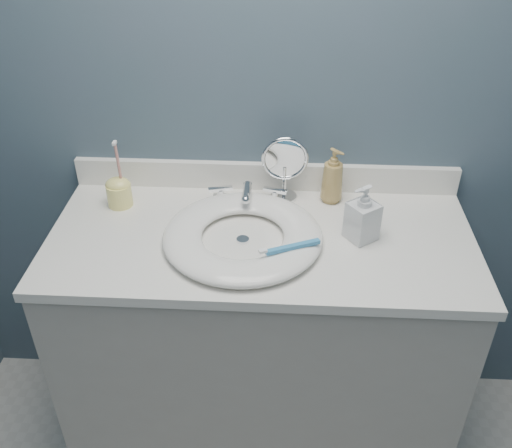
# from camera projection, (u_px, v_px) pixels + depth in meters

# --- Properties ---
(back_wall) EXTENTS (2.20, 0.02, 2.40)m
(back_wall) POSITION_uv_depth(u_px,v_px,m) (266.00, 93.00, 1.68)
(back_wall) COLOR #425863
(back_wall) RESTS_ON ground
(vanity_cabinet) EXTENTS (1.20, 0.55, 0.85)m
(vanity_cabinet) POSITION_uv_depth(u_px,v_px,m) (260.00, 347.00, 1.89)
(vanity_cabinet) COLOR #B0AAA1
(vanity_cabinet) RESTS_ON ground
(countertop) EXTENTS (1.22, 0.57, 0.03)m
(countertop) POSITION_uv_depth(u_px,v_px,m) (261.00, 240.00, 1.64)
(countertop) COLOR white
(countertop) RESTS_ON vanity_cabinet
(backsplash) EXTENTS (1.22, 0.02, 0.09)m
(backsplash) POSITION_uv_depth(u_px,v_px,m) (265.00, 176.00, 1.82)
(backsplash) COLOR white
(backsplash) RESTS_ON countertop
(basin) EXTENTS (0.45, 0.45, 0.04)m
(basin) POSITION_uv_depth(u_px,v_px,m) (243.00, 236.00, 1.60)
(basin) COLOR white
(basin) RESTS_ON countertop
(drain) EXTENTS (0.04, 0.04, 0.01)m
(drain) POSITION_uv_depth(u_px,v_px,m) (243.00, 240.00, 1.61)
(drain) COLOR silver
(drain) RESTS_ON countertop
(faucet) EXTENTS (0.25, 0.13, 0.07)m
(faucet) POSITION_uv_depth(u_px,v_px,m) (247.00, 196.00, 1.76)
(faucet) COLOR silver
(faucet) RESTS_ON countertop
(makeup_mirror) EXTENTS (0.14, 0.08, 0.21)m
(makeup_mirror) POSITION_uv_depth(u_px,v_px,m) (285.00, 166.00, 1.73)
(makeup_mirror) COLOR silver
(makeup_mirror) RESTS_ON countertop
(soap_bottle_amber) EXTENTS (0.10, 0.10, 0.18)m
(soap_bottle_amber) POSITION_uv_depth(u_px,v_px,m) (333.00, 176.00, 1.74)
(soap_bottle_amber) COLOR #A98A4C
(soap_bottle_amber) RESTS_ON countertop
(soap_bottle_clear) EXTENTS (0.11, 0.11, 0.17)m
(soap_bottle_clear) POSITION_uv_depth(u_px,v_px,m) (363.00, 213.00, 1.58)
(soap_bottle_clear) COLOR silver
(soap_bottle_clear) RESTS_ON countertop
(toothbrush_holder) EXTENTS (0.08, 0.08, 0.22)m
(toothbrush_holder) POSITION_uv_depth(u_px,v_px,m) (119.00, 191.00, 1.74)
(toothbrush_holder) COLOR #FFF27F
(toothbrush_holder) RESTS_ON countertop
(toothbrush_lying) EXTENTS (0.16, 0.08, 0.02)m
(toothbrush_lying) POSITION_uv_depth(u_px,v_px,m) (290.00, 247.00, 1.51)
(toothbrush_lying) COLOR #3587BE
(toothbrush_lying) RESTS_ON basin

